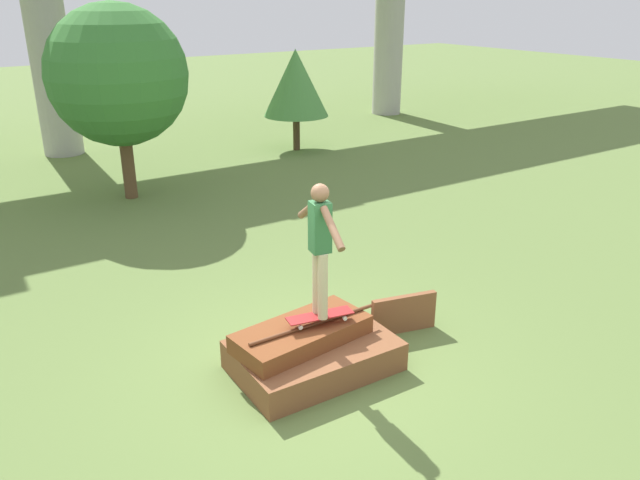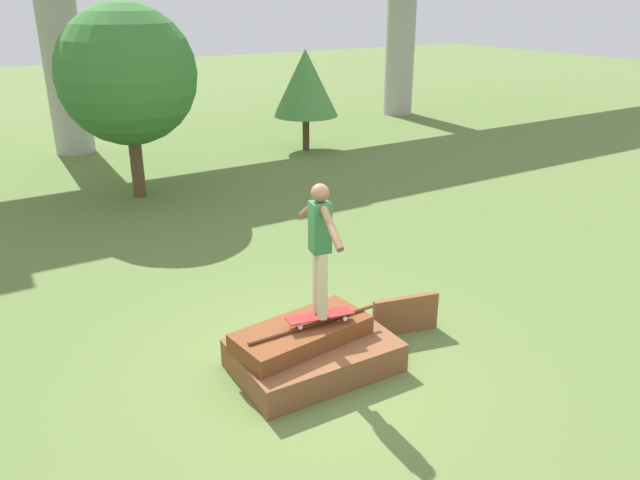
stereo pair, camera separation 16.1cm
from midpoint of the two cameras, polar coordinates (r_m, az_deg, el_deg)
name	(u,v)px [view 1 (the left image)]	position (r m, az deg, el deg)	size (l,w,h in m)	color
ground_plane	(314,368)	(7.99, -1.15, -11.64)	(80.00, 80.00, 0.00)	olive
scrap_pile	(311,350)	(7.85, -1.42, -10.03)	(1.99, 1.35, 0.65)	brown
scrap_plank_loose	(404,314)	(8.71, 7.13, -6.72)	(0.94, 0.30, 0.54)	brown
skateboard	(320,316)	(7.64, -0.61, -6.95)	(0.86, 0.37, 0.09)	maroon
skater	(320,241)	(7.23, -0.64, -0.11)	(0.32, 1.25, 1.66)	#C6B78E
tree_behind_left	(118,76)	(14.54, -18.32, 14.07)	(3.03, 3.03, 4.26)	brown
tree_behind_right	(296,83)	(18.65, -2.48, 14.14)	(1.90, 1.90, 2.92)	#4C3823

